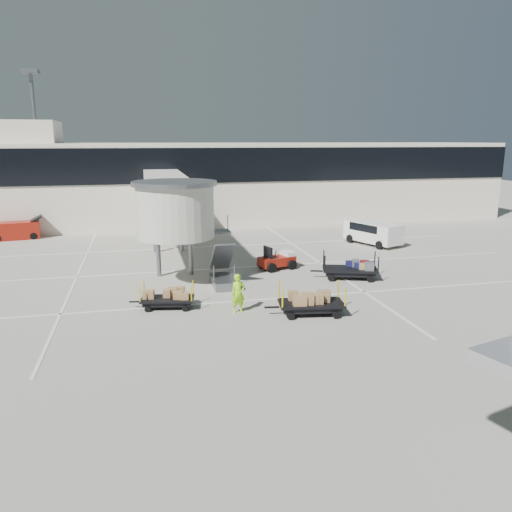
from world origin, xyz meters
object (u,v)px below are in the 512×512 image
object	(u,v)px
baggage_tug	(278,260)
minivan	(372,231)
box_cart_near	(311,303)
box_cart_far	(164,299)
suitcase_cart	(350,270)
belt_loader	(16,231)
ground_worker	(238,293)

from	to	relation	value
baggage_tug	minivan	bearing A→B (deg)	15.15
box_cart_near	baggage_tug	bearing A→B (deg)	93.36
box_cart_far	suitcase_cart	bearing A→B (deg)	25.29
minivan	belt_loader	world-z (taller)	belt_loader
ground_worker	minivan	xyz separation A→B (m)	(13.74, 13.75, 0.11)
belt_loader	box_cart_near	bearing A→B (deg)	-61.95
ground_worker	minivan	world-z (taller)	ground_worker
box_cart_near	minivan	xyz separation A→B (m)	(10.38, 14.86, 0.50)
baggage_tug	ground_worker	distance (m)	8.86
suitcase_cart	minivan	xyz separation A→B (m)	(5.89, 9.22, 0.54)
suitcase_cart	minivan	bearing A→B (deg)	75.57
ground_worker	belt_loader	distance (m)	27.12
box_cart_far	ground_worker	world-z (taller)	ground_worker
box_cart_near	suitcase_cart	bearing A→B (deg)	60.08
baggage_tug	box_cart_far	size ratio (longest dim) A/B	0.79
baggage_tug	box_cart_far	distance (m)	9.94
box_cart_far	box_cart_near	bearing A→B (deg)	-10.44
box_cart_far	belt_loader	size ratio (longest dim) A/B	0.78
box_cart_far	minivan	distance (m)	21.16
belt_loader	box_cart_far	bearing A→B (deg)	-71.20
ground_worker	belt_loader	bearing A→B (deg)	114.22
suitcase_cart	belt_loader	xyz separation A→B (m)	(-22.76, 18.13, 0.19)
suitcase_cart	ground_worker	distance (m)	9.07
suitcase_cart	ground_worker	world-z (taller)	ground_worker
minivan	ground_worker	bearing A→B (deg)	-156.35
ground_worker	minivan	bearing A→B (deg)	35.90
ground_worker	minivan	size ratio (longest dim) A/B	0.38
baggage_tug	suitcase_cart	size ratio (longest dim) A/B	0.64
suitcase_cart	belt_loader	size ratio (longest dim) A/B	0.97
suitcase_cart	box_cart_far	world-z (taller)	suitcase_cart
suitcase_cart	belt_loader	world-z (taller)	belt_loader
box_cart_near	minivan	distance (m)	18.13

